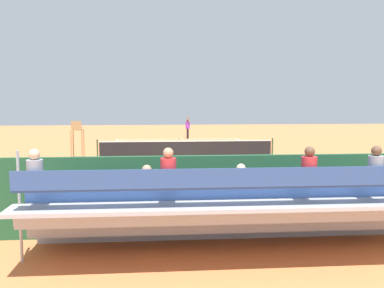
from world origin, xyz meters
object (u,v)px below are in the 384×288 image
umpire_chair (77,136)px  tennis_racket (181,139)px  tennis_player (188,127)px  tennis_net (186,149)px  tennis_ball_near (205,139)px  equipment_bag (239,219)px  bleacher_stand (235,211)px  courtside_bench (292,203)px

umpire_chair → tennis_racket: bearing=-120.2°
tennis_player → tennis_net: bearing=85.5°
tennis_racket → tennis_ball_near: bearing=156.7°
umpire_chair → tennis_racket: 13.06m
umpire_chair → equipment_bag: 14.94m
equipment_bag → tennis_player: (-0.39, -24.75, 0.84)m
bleacher_stand → equipment_bag: (-0.48, -1.98, -0.79)m
bleacher_stand → tennis_ball_near: size_ratio=137.27×
tennis_net → courtside_bench: (-1.98, 13.27, 0.06)m
bleacher_stand → umpire_chair: (6.22, -15.29, 0.34)m
umpire_chair → tennis_ball_near: size_ratio=32.42×
bleacher_stand → tennis_player: (-0.87, -26.73, 0.05)m
umpire_chair → tennis_player: bearing=-121.8°
tennis_ball_near → equipment_bag: bearing=85.7°
equipment_bag → tennis_player: tennis_player is taller
tennis_net → tennis_player: tennis_player is taller
bleacher_stand → umpire_chair: bearing=-67.9°
courtside_bench → umpire_chair: bearing=-58.2°
tennis_racket → courtside_bench: bearing=93.8°
tennis_net → bleacher_stand: bleacher_stand is taller
tennis_ball_near → tennis_racket: bearing=-23.3°
bleacher_stand → tennis_player: 26.74m
tennis_net → bleacher_stand: size_ratio=1.14×
tennis_player → tennis_ball_near: (-1.40, 1.05, -0.98)m
umpire_chair → tennis_net: bearing=-179.2°
umpire_chair → tennis_ball_near: umpire_chair is taller
courtside_bench → tennis_ball_near: bearing=-90.7°
tennis_net → umpire_chair: (6.20, 0.09, 0.81)m
bleacher_stand → tennis_net: bearing=-89.9°
tennis_player → tennis_racket: 1.16m
tennis_racket → equipment_bag: bearing=90.4°
equipment_bag → tennis_player: size_ratio=0.47×
tennis_net → courtside_bench: tennis_net is taller
equipment_bag → bleacher_stand: bearing=76.3°
tennis_net → tennis_racket: (-0.34, -11.14, -0.49)m
equipment_bag → tennis_net: bearing=-87.9°
bleacher_stand → umpire_chair: 16.51m
umpire_chair → equipment_bag: umpire_chair is taller
tennis_net → tennis_player: 11.40m
bleacher_stand → tennis_ball_near: bearing=-95.1°
bleacher_stand → tennis_ball_near: 25.80m
equipment_bag → tennis_racket: (0.16, -24.54, -0.16)m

